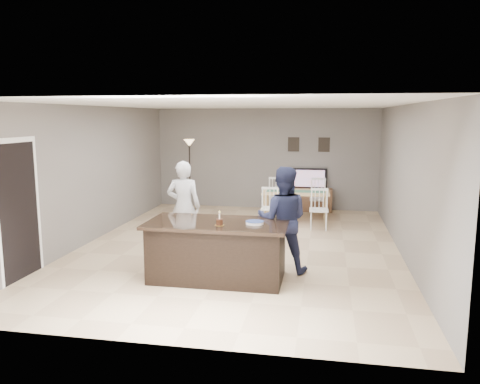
% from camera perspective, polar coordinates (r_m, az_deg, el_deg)
% --- Properties ---
extents(floor, '(8.00, 8.00, 0.00)m').
position_cam_1_polar(floor, '(9.08, -0.14, -6.71)').
color(floor, tan).
rests_on(floor, ground).
extents(room_shell, '(8.00, 8.00, 8.00)m').
position_cam_1_polar(room_shell, '(8.76, -0.15, 3.89)').
color(room_shell, slate).
rests_on(room_shell, floor).
extents(kitchen_island, '(2.15, 1.10, 0.90)m').
position_cam_1_polar(kitchen_island, '(7.26, -2.76, -7.10)').
color(kitchen_island, black).
rests_on(kitchen_island, floor).
extents(tv_console, '(1.20, 0.40, 0.60)m').
position_cam_1_polar(tv_console, '(12.55, 8.42, -0.94)').
color(tv_console, brown).
rests_on(tv_console, floor).
extents(television, '(0.91, 0.12, 0.53)m').
position_cam_1_polar(television, '(12.53, 8.49, 1.65)').
color(television, black).
rests_on(television, tv_console).
extents(tv_screen_glow, '(0.78, 0.00, 0.78)m').
position_cam_1_polar(tv_screen_glow, '(12.45, 8.48, 1.64)').
color(tv_screen_glow, '#D45617').
rests_on(tv_screen_glow, tv_console).
extents(picture_frames, '(1.10, 0.02, 0.38)m').
position_cam_1_polar(picture_frames, '(12.58, 8.38, 5.75)').
color(picture_frames, black).
rests_on(picture_frames, room_shell).
extents(doorway, '(0.00, 2.10, 2.65)m').
position_cam_1_polar(doorway, '(7.87, -25.41, -0.70)').
color(doorway, black).
rests_on(doorway, floor).
extents(woman, '(0.66, 0.48, 1.69)m').
position_cam_1_polar(woman, '(8.68, -6.87, -1.78)').
color(woman, silver).
rests_on(woman, floor).
extents(man, '(0.84, 0.66, 1.71)m').
position_cam_1_polar(man, '(7.54, 5.24, -3.36)').
color(man, '#1A1F3B').
rests_on(man, floor).
extents(birthday_cake, '(0.14, 0.14, 0.21)m').
position_cam_1_polar(birthday_cake, '(6.92, -2.52, -3.67)').
color(birthday_cake, gold).
rests_on(birthday_cake, kitchen_island).
extents(plate_stack, '(0.27, 0.27, 0.04)m').
position_cam_1_polar(plate_stack, '(7.00, 1.80, -3.74)').
color(plate_stack, white).
rests_on(plate_stack, kitchen_island).
extents(dining_table, '(1.59, 1.80, 0.95)m').
position_cam_1_polar(dining_table, '(11.16, 6.80, -0.57)').
color(dining_table, tan).
rests_on(dining_table, floor).
extents(floor_lamp, '(0.28, 0.28, 1.89)m').
position_cam_1_polar(floor_lamp, '(12.47, -6.18, 4.46)').
color(floor_lamp, black).
rests_on(floor_lamp, floor).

